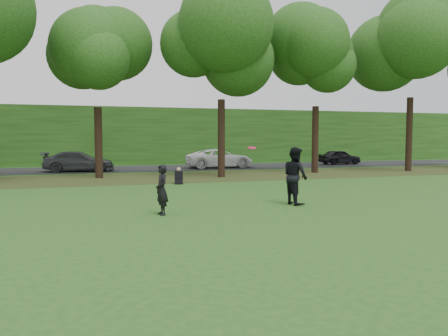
% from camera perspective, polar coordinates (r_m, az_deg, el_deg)
% --- Properties ---
extents(ground, '(120.00, 120.00, 0.00)m').
position_cam_1_polar(ground, '(13.33, -0.73, -6.22)').
color(ground, '#245019').
rests_on(ground, ground).
extents(leaf_litter, '(60.00, 7.00, 0.01)m').
position_cam_1_polar(leaf_litter, '(25.93, -9.28, -1.28)').
color(leaf_litter, '#413717').
rests_on(leaf_litter, ground).
extents(street, '(70.00, 7.00, 0.02)m').
position_cam_1_polar(street, '(33.84, -11.33, -0.07)').
color(street, black).
rests_on(street, ground).
extents(far_hedge, '(70.00, 3.00, 5.00)m').
position_cam_1_polar(far_hedge, '(39.72, -12.39, 4.10)').
color(far_hedge, '#1E4112').
rests_on(far_hedge, ground).
extents(player_left, '(0.45, 0.61, 1.55)m').
position_cam_1_polar(player_left, '(13.46, -8.14, -2.84)').
color(player_left, black).
rests_on(player_left, ground).
extents(player_right, '(0.86, 1.06, 2.03)m').
position_cam_1_polar(player_right, '(15.61, 9.29, -1.02)').
color(player_right, black).
rests_on(player_right, ground).
extents(parked_cars, '(41.80, 3.64, 1.48)m').
position_cam_1_polar(parked_cars, '(32.33, -14.09, 0.96)').
color(parked_cars, black).
rests_on(parked_cars, street).
extents(frisbee, '(0.38, 0.38, 0.09)m').
position_cam_1_polar(frisbee, '(14.27, 3.64, 2.64)').
color(frisbee, '#FF155B').
rests_on(frisbee, ground).
extents(seated_person, '(0.54, 0.79, 0.83)m').
position_cam_1_polar(seated_person, '(22.58, -5.93, -1.24)').
color(seated_person, black).
rests_on(seated_person, ground).
extents(tree_line, '(55.30, 7.90, 12.31)m').
position_cam_1_polar(tree_line, '(26.29, -10.22, 15.96)').
color(tree_line, black).
rests_on(tree_line, ground).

